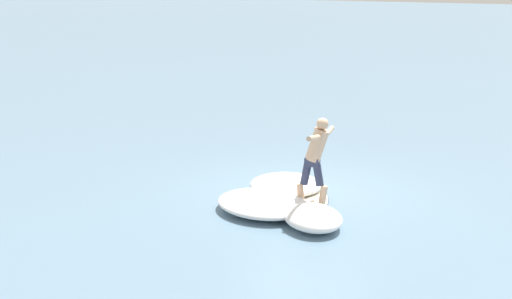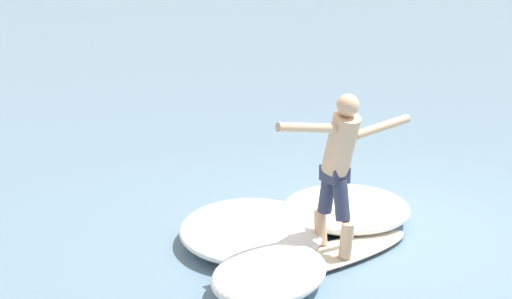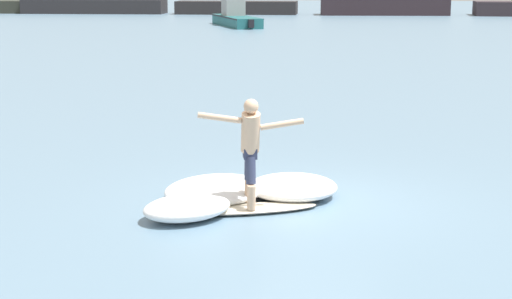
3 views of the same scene
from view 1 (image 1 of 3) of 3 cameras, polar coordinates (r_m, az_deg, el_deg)
ground_plane at (r=14.57m, az=3.77°, el=-3.46°), size 200.00×200.00×0.00m
surfboard at (r=13.56m, az=4.43°, el=-4.59°), size 2.30×1.25×0.23m
surfer at (r=13.29m, az=4.84°, el=-0.36°), size 1.57×0.67×1.68m
wave_foam_at_tail at (r=12.60m, az=4.56°, el=-5.44°), size 1.70×1.69×0.35m
wave_foam_at_nose at (r=13.36m, az=0.57°, el=-4.34°), size 2.07×2.29×0.31m
wave_foam_beside at (r=14.46m, az=2.40°, el=-2.84°), size 2.07×2.07×0.35m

